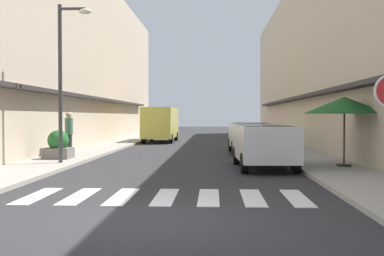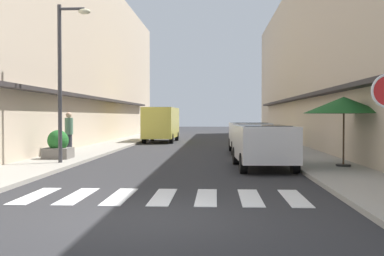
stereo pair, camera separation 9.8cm
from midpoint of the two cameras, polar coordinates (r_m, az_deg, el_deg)
name	(u,v)px [view 1 (the left image)]	position (r m, az deg, el deg)	size (l,w,h in m)	color
ground_plane	(195,147)	(27.19, 0.32, -2.30)	(105.10, 105.10, 0.00)	#2B2B2D
sidewalk_left	(111,146)	(27.82, -9.86, -2.11)	(2.26, 66.88, 0.12)	#9E998E
sidewalk_right	(281,146)	(27.43, 10.65, -2.16)	(2.26, 66.88, 0.12)	#9E998E
building_row_left	(57,56)	(30.31, -16.11, 8.38)	(5.50, 44.99, 10.93)	#C6B299
building_row_right	(340,58)	(29.65, 17.34, 8.05)	(5.50, 44.99, 10.44)	#C6B299
crosswalk	(165,197)	(10.43, -3.51, -8.31)	(6.15, 2.20, 0.01)	silver
parked_car_near	(264,141)	(16.03, 8.49, -1.61)	(1.95, 4.28, 1.47)	silver
parked_car_mid	(249,134)	(22.65, 6.78, -0.72)	(1.86, 4.16, 1.47)	silver
delivery_van	(161,122)	(32.29, -3.91, 0.79)	(2.07, 5.43, 2.37)	#D8CC4C
street_lamp	(65,67)	(17.39, -15.25, 7.16)	(1.19, 0.28, 5.59)	#38383D
cafe_umbrella	(344,105)	(16.33, 17.79, 2.63)	(2.64, 2.64, 2.29)	#262626
planter_midblock	(58,146)	(19.13, -16.02, -2.10)	(1.00, 1.00, 1.11)	slate
planter_far	(281,137)	(26.06, 10.63, -1.10)	(0.90, 0.90, 1.09)	gray
pedestrian_walking_near	(69,132)	(20.45, -14.79, -0.52)	(0.34, 0.34, 1.82)	#282B33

